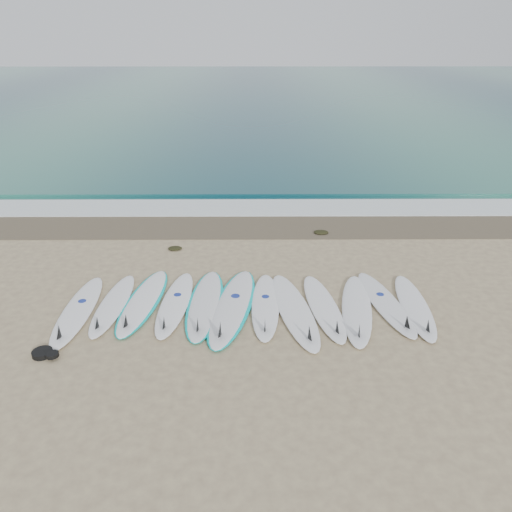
{
  "coord_description": "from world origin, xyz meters",
  "views": [
    {
      "loc": [
        0.09,
        -7.98,
        4.73
      ],
      "look_at": [
        0.14,
        1.39,
        0.4
      ],
      "focal_mm": 35.0,
      "sensor_mm": 36.0,
      "label": 1
    }
  ],
  "objects_px": {
    "surfboard_0": "(77,311)",
    "leash_coil": "(45,353)",
    "surfboard_11": "(415,307)",
    "surfboard_6": "(265,306)"
  },
  "relations": [
    {
      "from": "surfboard_0",
      "to": "leash_coil",
      "type": "distance_m",
      "value": 1.26
    },
    {
      "from": "surfboard_11",
      "to": "leash_coil",
      "type": "relative_size",
      "value": 5.33
    },
    {
      "from": "surfboard_0",
      "to": "surfboard_11",
      "type": "height_order",
      "value": "surfboard_0"
    },
    {
      "from": "surfboard_0",
      "to": "leash_coil",
      "type": "height_order",
      "value": "surfboard_0"
    },
    {
      "from": "surfboard_11",
      "to": "surfboard_0",
      "type": "bearing_deg",
      "value": -175.84
    },
    {
      "from": "surfboard_6",
      "to": "surfboard_11",
      "type": "xyz_separation_m",
      "value": [
        2.75,
        -0.04,
        -0.0
      ]
    },
    {
      "from": "surfboard_0",
      "to": "surfboard_6",
      "type": "xyz_separation_m",
      "value": [
        3.4,
        0.17,
        -0.0
      ]
    },
    {
      "from": "surfboard_0",
      "to": "surfboard_11",
      "type": "relative_size",
      "value": 1.05
    },
    {
      "from": "surfboard_6",
      "to": "leash_coil",
      "type": "distance_m",
      "value": 3.79
    },
    {
      "from": "surfboard_0",
      "to": "surfboard_6",
      "type": "relative_size",
      "value": 1.05
    }
  ]
}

